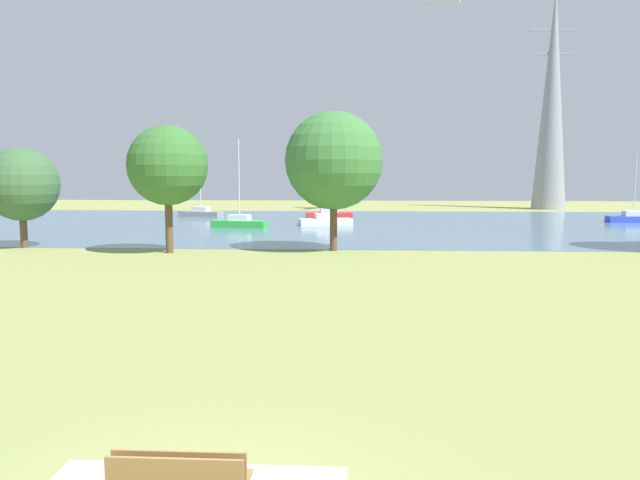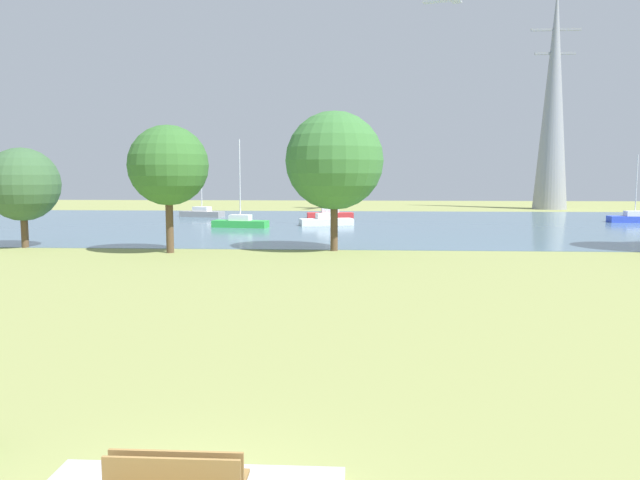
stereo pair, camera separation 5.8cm
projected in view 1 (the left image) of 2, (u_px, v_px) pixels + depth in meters
name	position (u px, v px, depth m)	size (l,w,h in m)	color
ground_plane	(307.00, 270.00, 29.96)	(160.00, 160.00, 0.00)	#8C9351
water_surface	(331.00, 224.00, 57.75)	(140.00, 40.00, 0.02)	slate
sailboat_blue	(633.00, 218.00, 59.40)	(4.83, 1.61, 6.43)	blue
sailboat_green	(240.00, 222.00, 53.78)	(4.98, 2.26, 7.57)	green
sailboat_white	(325.00, 220.00, 56.02)	(5.03, 2.81, 7.92)	white
sailboat_red	(329.00, 214.00, 64.91)	(4.96, 2.14, 6.01)	red
sailboat_gray	(201.00, 213.00, 67.12)	(5.03, 2.78, 5.59)	gray
tree_west_near	(21.00, 185.00, 38.67)	(4.57, 4.57, 6.26)	brown
tree_east_near	(168.00, 166.00, 35.99)	(4.67, 4.67, 7.46)	brown
tree_west_far	(334.00, 161.00, 36.94)	(5.87, 5.87, 8.35)	brown
electricity_pylon	(552.00, 98.00, 81.08)	(6.40, 4.40, 29.03)	gray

